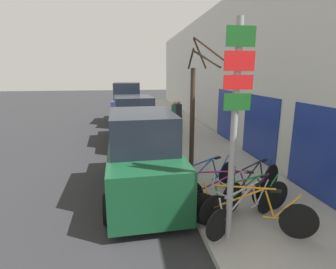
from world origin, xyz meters
The scene contains 16 objects.
ground_plane centered at (0.00, 11.20, 0.00)m, with size 80.00×80.00×0.00m, color #28282B.
sidewalk_curb centered at (2.60, 14.00, 0.07)m, with size 3.20×32.00×0.15m.
building_facade centered at (4.35, 13.89, 3.22)m, with size 0.23×32.00×6.50m.
signpost centered at (1.44, 4.13, 2.30)m, with size 0.52×0.14×3.89m.
bicycle_0 centered at (1.89, 4.22, 0.56)m, with size 2.26×1.03×0.95m.
bicycle_1 centered at (1.89, 4.42, 0.52)m, with size 1.93×1.08×0.86m.
bicycle_2 centered at (2.08, 4.72, 0.54)m, with size 2.26×0.70×0.92m.
bicycle_3 centered at (1.82, 5.16, 0.55)m, with size 2.40×0.60×0.92m.
bicycle_4 centered at (2.55, 5.38, 0.56)m, with size 2.08×1.32×0.98m.
bicycle_5 centered at (1.50, 5.85, 0.56)m, with size 2.18×1.29×0.95m.
parked_car_0 centered at (-0.01, 6.53, 1.01)m, with size 2.02×4.40×2.23m.
parked_car_1 centered at (-0.06, 12.01, 0.98)m, with size 2.24×4.38×2.15m.
parked_car_2 centered at (-0.26, 17.22, 1.15)m, with size 2.15×4.51×2.58m.
pedestrian_near centered at (2.41, 13.69, 1.08)m, with size 0.41×0.36×1.61m.
pedestrian_far centered at (2.20, 13.75, 1.06)m, with size 0.41×0.35×1.57m.
street_tree centered at (1.72, 7.86, 2.10)m, with size 1.06×1.75×4.07m.
Camera 1 is at (-0.38, -0.03, 3.17)m, focal length 28.00 mm.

